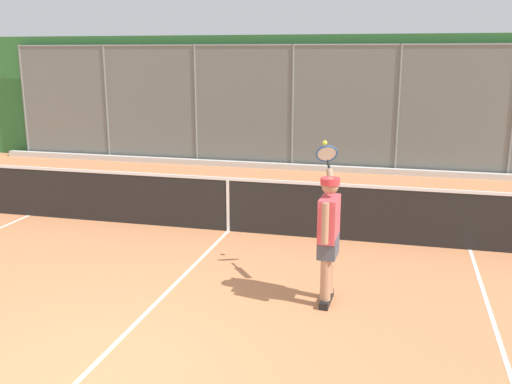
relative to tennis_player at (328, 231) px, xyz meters
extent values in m
plane|color=#C67A4C|center=(2.05, 2.25, -0.93)|extent=(60.00, 60.00, 0.00)
cube|color=white|center=(2.05, 0.52, -0.92)|extent=(0.05, 6.07, 0.01)
cylinder|color=slate|center=(-0.67, -8.36, 0.71)|extent=(0.07, 0.07, 3.27)
cylinder|color=slate|center=(2.05, -8.36, 0.71)|extent=(0.07, 0.07, 3.27)
cylinder|color=slate|center=(4.77, -8.36, 0.71)|extent=(0.07, 0.07, 3.27)
cylinder|color=slate|center=(7.49, -8.36, 0.71)|extent=(0.07, 0.07, 3.27)
cylinder|color=slate|center=(10.21, -8.36, 0.71)|extent=(0.07, 0.07, 3.27)
cylinder|color=slate|center=(2.05, -8.36, 2.30)|extent=(16.31, 0.05, 0.05)
cube|color=slate|center=(2.05, -8.36, 0.71)|extent=(16.31, 0.02, 3.27)
cube|color=#2D6B33|center=(2.05, -9.01, 0.83)|extent=(19.31, 0.90, 3.51)
cube|color=silver|center=(2.05, -8.18, -0.85)|extent=(17.31, 0.18, 0.15)
cube|color=black|center=(2.05, -2.52, -0.47)|extent=(10.19, 0.02, 0.91)
cube|color=white|center=(2.05, -2.52, 0.01)|extent=(10.19, 0.04, 0.05)
cube|color=white|center=(2.05, -2.52, -0.47)|extent=(0.05, 0.04, 0.91)
cube|color=black|center=(0.00, 0.15, -0.88)|extent=(0.12, 0.26, 0.09)
cylinder|color=#A87A5B|center=(0.00, 0.15, -0.47)|extent=(0.13, 0.13, 0.73)
cube|color=black|center=(-0.01, -0.10, -0.88)|extent=(0.12, 0.26, 0.09)
cylinder|color=#A87A5B|center=(-0.01, -0.10, -0.47)|extent=(0.13, 0.13, 0.73)
cube|color=#474C56|center=(0.00, 0.02, -0.18)|extent=(0.23, 0.39, 0.26)
cube|color=#DB4C56|center=(0.00, 0.02, 0.16)|extent=(0.22, 0.46, 0.53)
cylinder|color=#A87A5B|center=(0.00, 0.30, 0.18)|extent=(0.08, 0.08, 0.49)
cylinder|color=#A87A5B|center=(0.03, -0.41, 0.53)|extent=(0.18, 0.37, 0.28)
sphere|color=#A87A5B|center=(0.00, 0.02, 0.57)|extent=(0.20, 0.20, 0.20)
cylinder|color=red|center=(0.00, 0.02, 0.63)|extent=(0.24, 0.24, 0.08)
cube|color=red|center=(-0.01, -0.09, 0.60)|extent=(0.18, 0.19, 0.02)
cylinder|color=black|center=(0.10, -0.63, 0.69)|extent=(0.08, 0.17, 0.13)
torus|color=#28569E|center=(0.15, -0.81, 0.81)|extent=(0.33, 0.26, 0.26)
cylinder|color=silver|center=(0.15, -0.81, 0.81)|extent=(0.28, 0.20, 0.21)
sphere|color=#CCDB33|center=(0.20, -0.98, 0.93)|extent=(0.07, 0.07, 0.07)
camera|label=1|loc=(-0.79, 6.68, 2.11)|focal=40.28mm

